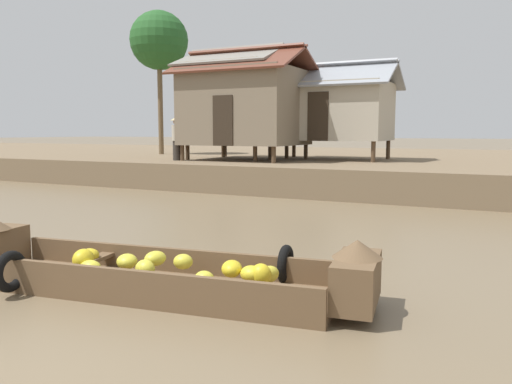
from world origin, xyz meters
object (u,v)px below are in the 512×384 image
object	(u,v)px
stilt_house_mid_left	(246,106)
banana_boat	(153,272)
palm_tree_mid	(159,41)
vendor_person	(176,136)
stilt_house_left	(238,100)
stilt_house_mid_right	(330,110)

from	to	relation	value
stilt_house_mid_left	banana_boat	bearing A→B (deg)	-67.37
banana_boat	palm_tree_mid	distance (m)	20.13
palm_tree_mid	vendor_person	bearing A→B (deg)	-47.47
stilt_house_mid_left	stilt_house_left	bearing A→B (deg)	140.91
stilt_house_mid_right	vendor_person	world-z (taller)	stilt_house_mid_right
stilt_house_mid_left	palm_tree_mid	distance (m)	7.41
stilt_house_mid_left	palm_tree_mid	world-z (taller)	palm_tree_mid
banana_boat	palm_tree_mid	bearing A→B (deg)	126.38
vendor_person	stilt_house_mid_left	bearing A→B (deg)	35.05
stilt_house_left	palm_tree_mid	xyz separation A→B (m)	(-5.51, 2.23, 3.03)
stilt_house_mid_left	vendor_person	xyz separation A→B (m)	(-2.19, -1.54, -1.16)
stilt_house_left	vendor_person	distance (m)	2.95
banana_boat	stilt_house_mid_right	world-z (taller)	stilt_house_mid_right
banana_boat	stilt_house_left	world-z (taller)	stilt_house_left
stilt_house_left	stilt_house_mid_right	size ratio (longest dim) A/B	0.85
stilt_house_mid_right	vendor_person	distance (m)	6.11
banana_boat	stilt_house_left	distance (m)	14.78
stilt_house_left	palm_tree_mid	bearing A→B (deg)	157.93
banana_boat	stilt_house_left	xyz separation A→B (m)	(-5.88, 13.22, 3.04)
vendor_person	palm_tree_mid	bearing A→B (deg)	132.53
stilt_house_mid_left	vendor_person	distance (m)	2.92
banana_boat	stilt_house_left	size ratio (longest dim) A/B	1.30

